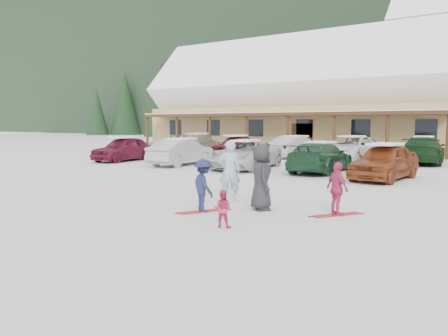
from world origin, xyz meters
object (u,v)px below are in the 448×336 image
Objects in this scene: child_navy at (204,186)px; parked_car_7 at (198,143)px; parked_car_3 at (320,157)px; parked_car_10 at (352,149)px; parked_car_4 at (385,162)px; parked_car_8 at (236,145)px; toddler_red at (223,209)px; child_magenta at (337,189)px; bystander_dark at (261,177)px; parked_car_1 at (181,152)px; parked_car_9 at (296,147)px; parked_car_11 at (423,150)px; adult_skier at (230,171)px; day_lodge at (304,104)px; parked_car_2 at (246,154)px; parked_car_0 at (124,149)px.

parked_car_7 reaches higher than child_navy.
parked_car_10 is (-0.64, 6.61, 0.05)m from parked_car_3.
parked_car_4 is 1.03× the size of parked_car_8.
toddler_red is 3.06m from child_magenta.
bystander_dark is 18.97m from parked_car_8.
parked_car_9 is (3.02, 7.89, -0.00)m from parked_car_1.
parked_car_11 reaches higher than parked_car_9.
parked_car_3 is (-0.59, 8.53, -0.19)m from adult_skier.
adult_skier is at bearing 123.12° from parked_car_7.
day_lodge is at bearing 92.84° from parked_car_8.
parked_car_4 is (2.51, 7.49, -0.17)m from adult_skier.
day_lodge is at bearing -66.84° from parked_car_3.
parked_car_8 is (3.85, -0.72, -0.03)m from parked_car_7.
day_lodge is 11.96m from parked_car_7.
parked_car_1 reaches higher than child_magenta.
parked_car_7 is at bearing 1.96° from bystander_dark.
parked_car_3 is at bearing 167.97° from parked_car_4.
child_magenta reaches higher than toddler_red.
adult_skier is 3.22m from toddler_red.
parked_car_4 reaches higher than parked_car_9.
parked_car_2 is at bearing -74.95° from day_lodge.
child_magenta is (12.53, -26.80, -3.28)m from day_lodge.
adult_skier is 15.19m from parked_car_10.
parked_car_10 is (-3.74, 7.65, 0.02)m from parked_car_4.
parked_car_0 is at bearing -136.58° from parked_car_10.
parked_car_1 is (-9.62, 10.32, 0.30)m from toddler_red.
parked_car_10 reaches higher than parked_car_4.
day_lodge reaches higher than parked_car_9.
child_magenta is at bearing 141.63° from parked_car_1.
parked_car_1 is 1.00× the size of parked_car_9.
parked_car_4 is at bearing 159.01° from parked_car_3.
child_magenta is 0.31× the size of parked_car_1.
bystander_dark is 12.45m from parked_car_1.
parked_car_0 is at bearing 19.55° from bystander_dark.
parked_car_2 is 1.18× the size of parked_car_9.
adult_skier reaches higher than parked_car_9.
day_lodge is at bearing 77.21° from parked_car_0.
parked_car_11 is at bearing 173.00° from parked_car_7.
parked_car_2 reaches higher than child_navy.
adult_skier is at bearing -76.01° from toddler_red.
toddler_red is (1.61, -2.75, -0.47)m from adult_skier.
child_navy is at bearing -71.33° from day_lodge.
parked_car_9 is (4.28, -11.16, -3.24)m from day_lodge.
adult_skier is 1.69m from child_navy.
bystander_dark is 0.40× the size of parked_car_9.
parked_car_10 reaches higher than parked_car_0.
adult_skier reaches higher than parked_car_3.
parked_car_3 is (-2.20, 11.28, 0.28)m from toddler_red.
day_lodge reaches higher than parked_car_10.
adult_skier reaches higher than parked_car_2.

